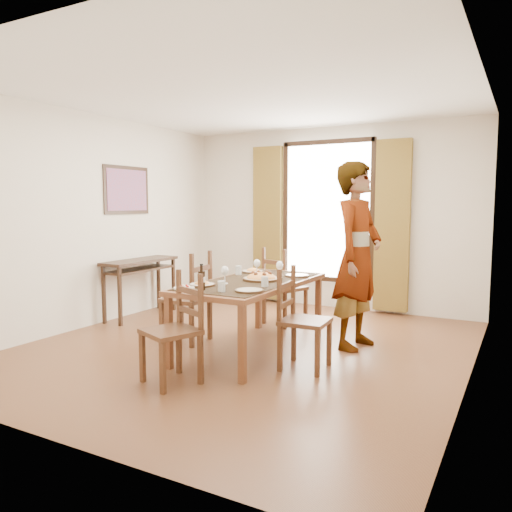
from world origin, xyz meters
The scene contains 22 objects.
ground centered at (0.00, 0.00, 0.00)m, with size 5.00×5.00×0.00m, color #4F2518.
room_shell centered at (0.00, 0.13, 1.54)m, with size 4.60×5.10×2.74m.
console_table centered at (-2.03, 0.60, 0.68)m, with size 0.38×1.20×0.80m.
dining_table centered at (0.12, -0.09, 0.69)m, with size 0.92×1.90×0.76m.
chair_west centered at (-0.68, -0.12, 0.48)m, with size 0.49×0.49×1.03m.
chair_north centered at (-0.10, 1.13, 0.47)m, with size 0.57×0.57×1.01m.
chair_south centered at (-0.02, -1.23, 0.45)m, with size 0.56×0.56×0.97m.
chair_east centered at (0.80, -0.35, 0.45)m, with size 0.45×0.45×0.96m.
man centered at (1.05, 0.59, 1.01)m, with size 0.57×0.79×2.01m, color gray.
plate_sw centered at (-0.16, -0.61, 0.78)m, with size 0.27×0.27×0.05m, color silver, non-canonical shape.
plate_se centered at (0.41, -0.67, 0.78)m, with size 0.27×0.27×0.05m, color silver, non-canonical shape.
plate_nw centered at (-0.18, 0.48, 0.78)m, with size 0.27×0.27×0.05m, color silver, non-canonical shape.
plate_ne centered at (0.40, 0.43, 0.78)m, with size 0.27×0.27×0.05m, color silver, non-canonical shape.
pasta_platter centered at (0.19, -0.01, 0.81)m, with size 0.40×0.40×0.10m, color #B74B17, non-canonical shape.
caprese_plate centered at (-0.20, -0.84, 0.78)m, with size 0.20×0.20×0.04m, color silver, non-canonical shape.
wine_glass_a centered at (-0.02, -0.40, 0.85)m, with size 0.08×0.08×0.18m, color white, non-canonical shape.
wine_glass_b centered at (0.28, 0.25, 0.85)m, with size 0.08×0.08×0.18m, color white, non-canonical shape.
wine_glass_c centered at (-0.03, 0.30, 0.85)m, with size 0.08×0.08×0.18m, color white, non-canonical shape.
tumbler_a centered at (0.41, -0.36, 0.81)m, with size 0.07×0.07×0.10m, color silver.
tumbler_b centered at (-0.24, 0.24, 0.81)m, with size 0.07×0.07×0.10m, color silver.
tumbler_c centered at (0.19, -0.80, 0.81)m, with size 0.07×0.07×0.10m, color silver.
wine_bottle centered at (-0.02, -0.81, 0.88)m, with size 0.07×0.07×0.25m, color black, non-canonical shape.
Camera 1 is at (2.64, -4.63, 1.56)m, focal length 35.00 mm.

